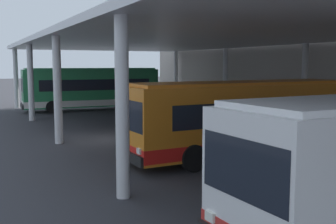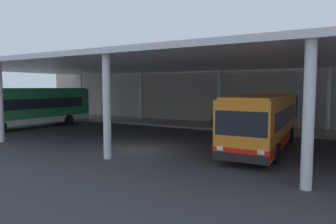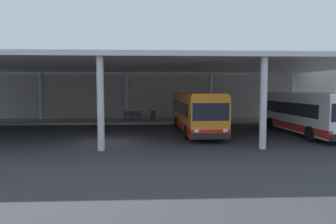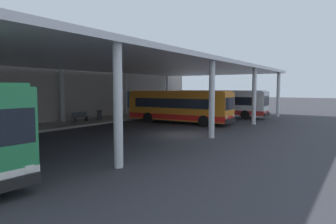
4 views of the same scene
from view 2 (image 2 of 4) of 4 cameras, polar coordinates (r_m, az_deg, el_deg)
ground_plane at (r=17.68m, az=-5.99°, el=-7.15°), size 200.00×200.00×0.00m
platform_kerb at (r=27.90m, az=8.40°, el=-2.63°), size 42.00×4.50×0.18m
station_building_facade at (r=30.72m, az=10.74°, el=4.99°), size 48.00×1.60×7.65m
canopy_shelter at (r=22.05m, az=2.45°, el=9.03°), size 40.00×17.00×5.55m
bus_nearest_bay at (r=29.64m, az=-24.60°, el=0.82°), size 3.15×11.45×3.57m
bus_second_bay at (r=18.46m, az=17.70°, el=-1.65°), size 2.96×10.61×3.17m
bench_waiting at (r=27.63m, az=9.90°, el=-1.52°), size 1.80×0.45×0.92m
trash_bin at (r=26.61m, az=13.94°, el=-1.80°), size 0.52×0.52×0.98m
banner_sign at (r=25.17m, az=22.68°, el=0.59°), size 0.70×0.12×3.20m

